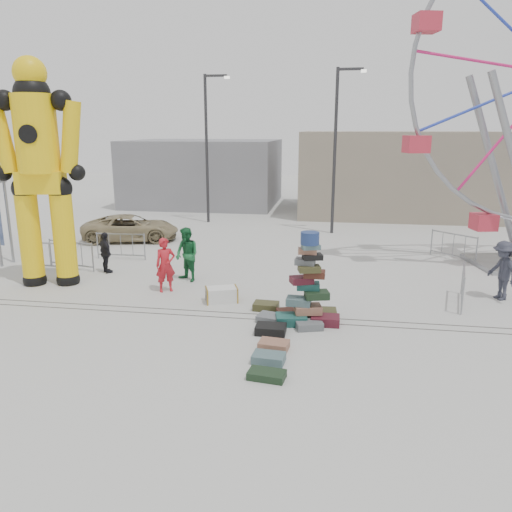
% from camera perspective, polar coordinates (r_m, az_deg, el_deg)
% --- Properties ---
extents(ground, '(90.00, 90.00, 0.00)m').
position_cam_1_polar(ground, '(13.71, -4.71, -7.90)').
color(ground, '#9E9E99').
rests_on(ground, ground).
extents(track_line_near, '(40.00, 0.04, 0.01)m').
position_cam_1_polar(track_line_near, '(14.25, -4.14, -6.99)').
color(track_line_near, '#47443F').
rests_on(track_line_near, ground).
extents(track_line_far, '(40.00, 0.04, 0.01)m').
position_cam_1_polar(track_line_far, '(14.62, -3.78, -6.43)').
color(track_line_far, '#47443F').
rests_on(track_line_far, ground).
extents(building_right, '(12.00, 8.00, 5.00)m').
position_cam_1_polar(building_right, '(32.66, 16.06, 9.11)').
color(building_right, gray).
rests_on(building_right, ground).
extents(building_left, '(10.00, 8.00, 4.40)m').
position_cam_1_polar(building_left, '(35.62, -5.89, 9.50)').
color(building_left, gray).
rests_on(building_left, ground).
extents(lamp_post_right, '(1.41, 0.25, 8.00)m').
position_cam_1_polar(lamp_post_right, '(25.33, 9.24, 12.60)').
color(lamp_post_right, '#2D2D30').
rests_on(lamp_post_right, ground).
extents(lamp_post_left, '(1.41, 0.25, 8.00)m').
position_cam_1_polar(lamp_post_left, '(28.20, -5.49, 12.89)').
color(lamp_post_left, '#2D2D30').
rests_on(lamp_post_left, ground).
extents(suitcase_tower, '(1.80, 1.59, 2.54)m').
position_cam_1_polar(suitcase_tower, '(13.75, 5.93, -4.70)').
color(suitcase_tower, '#1B534D').
rests_on(suitcase_tower, ground).
extents(crash_test_dummy, '(3.04, 1.33, 7.61)m').
position_cam_1_polar(crash_test_dummy, '(17.87, -23.50, 9.43)').
color(crash_test_dummy, black).
rests_on(crash_test_dummy, ground).
extents(steamer_trunk, '(1.10, 0.86, 0.45)m').
position_cam_1_polar(steamer_trunk, '(15.42, -3.96, -4.43)').
color(steamer_trunk, silver).
rests_on(steamer_trunk, ground).
extents(row_case_0, '(0.75, 0.55, 0.21)m').
position_cam_1_polar(row_case_0, '(14.78, 1.15, -5.74)').
color(row_case_0, '#434121').
rests_on(row_case_0, ground).
extents(row_case_1, '(0.83, 0.71, 0.19)m').
position_cam_1_polar(row_case_1, '(13.90, 1.72, -7.11)').
color(row_case_1, slate).
rests_on(row_case_1, ground).
extents(row_case_2, '(0.79, 0.56, 0.23)m').
position_cam_1_polar(row_case_2, '(13.13, 1.70, -8.36)').
color(row_case_2, black).
rests_on(row_case_2, ground).
extents(row_case_3, '(0.77, 0.57, 0.20)m').
position_cam_1_polar(row_case_3, '(12.27, 2.05, -10.14)').
color(row_case_3, '#99654E').
rests_on(row_case_3, ground).
extents(row_case_4, '(0.78, 0.55, 0.20)m').
position_cam_1_polar(row_case_4, '(11.62, 1.46, -11.58)').
color(row_case_4, slate).
rests_on(row_case_4, ground).
extents(row_case_5, '(0.85, 0.56, 0.17)m').
position_cam_1_polar(row_case_5, '(10.94, 1.23, -13.43)').
color(row_case_5, '#1B321C').
rests_on(row_case_5, ground).
extents(barricade_dummy_a, '(2.00, 0.11, 1.10)m').
position_cam_1_polar(barricade_dummy_a, '(20.17, -22.50, -0.03)').
color(barricade_dummy_a, gray).
rests_on(barricade_dummy_a, ground).
extents(barricade_dummy_b, '(1.97, 0.55, 1.10)m').
position_cam_1_polar(barricade_dummy_b, '(20.06, -20.36, 0.09)').
color(barricade_dummy_b, gray).
rests_on(barricade_dummy_b, ground).
extents(barricade_dummy_c, '(2.00, 0.15, 1.10)m').
position_cam_1_polar(barricade_dummy_c, '(20.99, -15.18, 1.10)').
color(barricade_dummy_c, gray).
rests_on(barricade_dummy_c, ground).
extents(barricade_wheel_front, '(0.54, 1.97, 1.10)m').
position_cam_1_polar(barricade_wheel_front, '(16.35, 22.55, -3.24)').
color(barricade_wheel_front, gray).
rests_on(barricade_wheel_front, ground).
extents(barricade_wheel_back, '(1.52, 1.45, 1.10)m').
position_cam_1_polar(barricade_wheel_back, '(21.76, 21.61, 1.05)').
color(barricade_wheel_back, gray).
rests_on(barricade_wheel_back, ground).
extents(pedestrian_red, '(0.78, 0.70, 1.78)m').
position_cam_1_polar(pedestrian_red, '(16.43, -10.30, -1.02)').
color(pedestrian_red, '#B11922').
rests_on(pedestrian_red, ground).
extents(pedestrian_green, '(1.16, 1.11, 1.89)m').
position_cam_1_polar(pedestrian_green, '(17.43, -7.90, 0.15)').
color(pedestrian_green, '#175D2E').
rests_on(pedestrian_green, ground).
extents(pedestrian_black, '(0.90, 0.89, 1.52)m').
position_cam_1_polar(pedestrian_black, '(19.11, -16.80, 0.37)').
color(pedestrian_black, black).
rests_on(pedestrian_black, ground).
extents(pedestrian_grey, '(1.06, 1.36, 1.86)m').
position_cam_1_polar(pedestrian_grey, '(17.19, 26.35, -1.50)').
color(pedestrian_grey, '#292B37').
rests_on(pedestrian_grey, ground).
extents(parked_suv, '(4.79, 3.06, 1.23)m').
position_cam_1_polar(parked_suv, '(24.39, -14.13, 3.14)').
color(parked_suv, '#92835E').
rests_on(parked_suv, ground).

